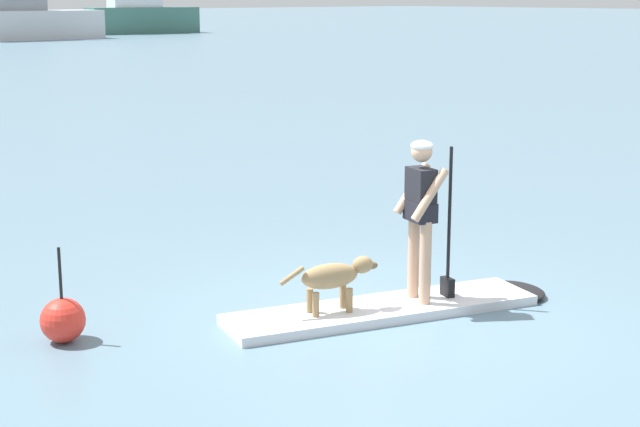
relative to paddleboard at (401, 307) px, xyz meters
name	(u,v)px	position (x,y,z in m)	size (l,w,h in m)	color
ground_plane	(382,314)	(-0.22, 0.06, -0.05)	(400.00, 400.00, 0.00)	slate
paddleboard	(401,307)	(0.00, 0.00, 0.00)	(3.68, 1.74, 0.10)	silver
person_paddler	(422,208)	(0.21, -0.06, 1.04)	(0.67, 0.57, 1.70)	tan
dog	(334,277)	(-0.74, 0.22, 0.42)	(1.05, 0.40, 0.55)	#997A51
moored_boat_center	(13,16)	(22.42, 62.73, 1.67)	(12.30, 3.50, 11.95)	silver
moored_boat_starboard	(141,14)	(35.78, 67.83, 1.59)	(9.72, 3.29, 9.51)	#3F7266
marker_buoy	(63,320)	(-3.12, 1.41, 0.17)	(0.43, 0.43, 0.93)	red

